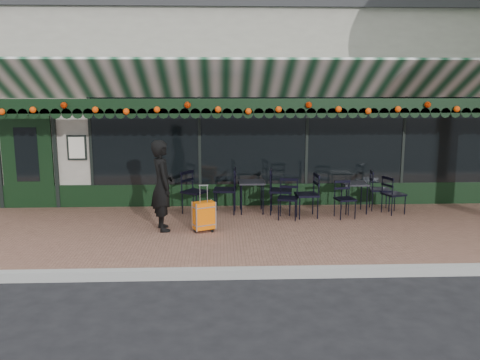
{
  "coord_description": "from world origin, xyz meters",
  "views": [
    {
      "loc": [
        -0.56,
        -7.3,
        2.85
      ],
      "look_at": [
        -0.2,
        1.6,
        1.18
      ],
      "focal_mm": 38.0,
      "sensor_mm": 36.0,
      "label": 1
    }
  ],
  "objects_px": {
    "chair_b_front": "(288,199)",
    "chair_solo": "(195,192)",
    "chair_a_extra": "(394,195)",
    "cafe_table_b": "(252,184)",
    "chair_a_front": "(345,199)",
    "chair_b_right": "(281,191)",
    "chair_a_right": "(380,190)",
    "woman": "(162,186)",
    "cafe_table_a": "(354,186)",
    "chair_a_left": "(307,195)",
    "chair_b_left": "(225,190)",
    "suitcase": "(204,216)"
  },
  "relations": [
    {
      "from": "chair_b_front",
      "to": "chair_solo",
      "type": "distance_m",
      "value": 2.0
    },
    {
      "from": "chair_a_right",
      "to": "chair_a_front",
      "type": "distance_m",
      "value": 1.15
    },
    {
      "from": "cafe_table_a",
      "to": "chair_b_front",
      "type": "bearing_deg",
      "value": -161.52
    },
    {
      "from": "cafe_table_a",
      "to": "woman",
      "type": "bearing_deg",
      "value": -163.15
    },
    {
      "from": "chair_a_right",
      "to": "cafe_table_a",
      "type": "bearing_deg",
      "value": 115.81
    },
    {
      "from": "chair_a_right",
      "to": "chair_b_right",
      "type": "xyz_separation_m",
      "value": [
        -2.22,
        -0.25,
        0.05
      ]
    },
    {
      "from": "chair_a_front",
      "to": "chair_b_left",
      "type": "distance_m",
      "value": 2.52
    },
    {
      "from": "cafe_table_a",
      "to": "chair_b_right",
      "type": "height_order",
      "value": "chair_b_right"
    },
    {
      "from": "cafe_table_b",
      "to": "chair_a_left",
      "type": "relative_size",
      "value": 0.73
    },
    {
      "from": "woman",
      "to": "suitcase",
      "type": "bearing_deg",
      "value": -117.92
    },
    {
      "from": "cafe_table_b",
      "to": "chair_a_left",
      "type": "height_order",
      "value": "chair_a_left"
    },
    {
      "from": "chair_a_front",
      "to": "chair_b_front",
      "type": "relative_size",
      "value": 0.93
    },
    {
      "from": "cafe_table_b",
      "to": "chair_a_right",
      "type": "height_order",
      "value": "chair_a_right"
    },
    {
      "from": "chair_a_front",
      "to": "chair_b_right",
      "type": "distance_m",
      "value": 1.35
    },
    {
      "from": "chair_b_left",
      "to": "chair_solo",
      "type": "xyz_separation_m",
      "value": [
        -0.65,
        0.0,
        -0.03
      ]
    },
    {
      "from": "chair_a_left",
      "to": "chair_a_extra",
      "type": "distance_m",
      "value": 1.92
    },
    {
      "from": "chair_a_right",
      "to": "chair_b_right",
      "type": "height_order",
      "value": "chair_b_right"
    },
    {
      "from": "woman",
      "to": "chair_a_extra",
      "type": "bearing_deg",
      "value": -94.93
    },
    {
      "from": "chair_a_front",
      "to": "chair_solo",
      "type": "distance_m",
      "value": 3.15
    },
    {
      "from": "woman",
      "to": "cafe_table_b",
      "type": "distance_m",
      "value": 2.2
    },
    {
      "from": "chair_a_right",
      "to": "chair_b_front",
      "type": "xyz_separation_m",
      "value": [
        -2.12,
        -0.69,
        -0.02
      ]
    },
    {
      "from": "chair_b_left",
      "to": "chair_a_front",
      "type": "bearing_deg",
      "value": 82.78
    },
    {
      "from": "chair_a_left",
      "to": "chair_b_front",
      "type": "height_order",
      "value": "chair_a_left"
    },
    {
      "from": "woman",
      "to": "chair_a_left",
      "type": "bearing_deg",
      "value": -91.09
    },
    {
      "from": "cafe_table_b",
      "to": "chair_a_left",
      "type": "xyz_separation_m",
      "value": [
        1.11,
        -0.45,
        -0.15
      ]
    },
    {
      "from": "woman",
      "to": "chair_a_left",
      "type": "height_order",
      "value": "woman"
    },
    {
      "from": "cafe_table_a",
      "to": "chair_b_left",
      "type": "height_order",
      "value": "chair_b_left"
    },
    {
      "from": "chair_b_front",
      "to": "chair_b_left",
      "type": "bearing_deg",
      "value": 170.18
    },
    {
      "from": "suitcase",
      "to": "chair_solo",
      "type": "xyz_separation_m",
      "value": [
        -0.24,
        1.39,
        0.17
      ]
    },
    {
      "from": "cafe_table_b",
      "to": "chair_a_left",
      "type": "distance_m",
      "value": 1.21
    },
    {
      "from": "suitcase",
      "to": "chair_b_left",
      "type": "height_order",
      "value": "chair_b_left"
    },
    {
      "from": "chair_b_front",
      "to": "cafe_table_b",
      "type": "bearing_deg",
      "value": 153.2
    },
    {
      "from": "suitcase",
      "to": "cafe_table_a",
      "type": "relative_size",
      "value": 1.36
    },
    {
      "from": "cafe_table_a",
      "to": "chair_a_left",
      "type": "height_order",
      "value": "chair_a_left"
    },
    {
      "from": "chair_b_right",
      "to": "chair_solo",
      "type": "xyz_separation_m",
      "value": [
        -1.83,
        0.09,
        -0.03
      ]
    },
    {
      "from": "chair_a_extra",
      "to": "chair_b_front",
      "type": "bearing_deg",
      "value": 79.19
    },
    {
      "from": "chair_b_front",
      "to": "chair_solo",
      "type": "bearing_deg",
      "value": 177.4
    },
    {
      "from": "chair_a_front",
      "to": "chair_b_left",
      "type": "relative_size",
      "value": 0.79
    },
    {
      "from": "chair_a_left",
      "to": "chair_b_front",
      "type": "xyz_separation_m",
      "value": [
        -0.41,
        -0.14,
        -0.05
      ]
    },
    {
      "from": "suitcase",
      "to": "chair_b_right",
      "type": "relative_size",
      "value": 0.9
    },
    {
      "from": "suitcase",
      "to": "cafe_table_b",
      "type": "height_order",
      "value": "suitcase"
    },
    {
      "from": "chair_solo",
      "to": "cafe_table_b",
      "type": "bearing_deg",
      "value": -52.61
    },
    {
      "from": "chair_b_front",
      "to": "chair_solo",
      "type": "xyz_separation_m",
      "value": [
        -1.93,
        0.54,
        0.04
      ]
    },
    {
      "from": "cafe_table_b",
      "to": "chair_b_left",
      "type": "relative_size",
      "value": 0.69
    },
    {
      "from": "cafe_table_b",
      "to": "chair_b_right",
      "type": "bearing_deg",
      "value": -13.0
    },
    {
      "from": "cafe_table_b",
      "to": "chair_a_front",
      "type": "xyz_separation_m",
      "value": [
        1.89,
        -0.56,
        -0.22
      ]
    },
    {
      "from": "cafe_table_a",
      "to": "chair_a_front",
      "type": "relative_size",
      "value": 0.84
    },
    {
      "from": "chair_a_right",
      "to": "chair_a_extra",
      "type": "distance_m",
      "value": 0.4
    },
    {
      "from": "chair_a_extra",
      "to": "chair_b_right",
      "type": "bearing_deg",
      "value": 68.24
    },
    {
      "from": "woman",
      "to": "suitcase",
      "type": "relative_size",
      "value": 1.94
    }
  ]
}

